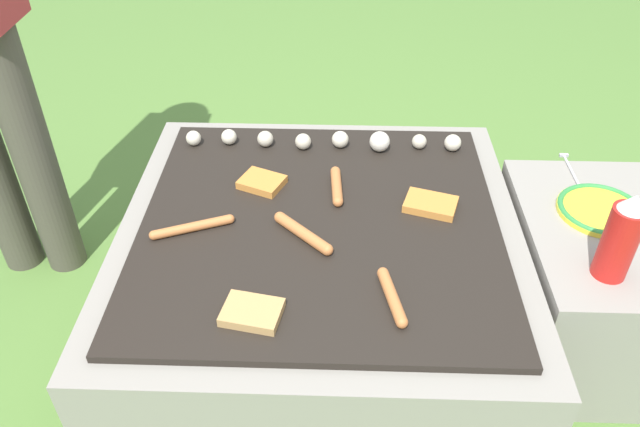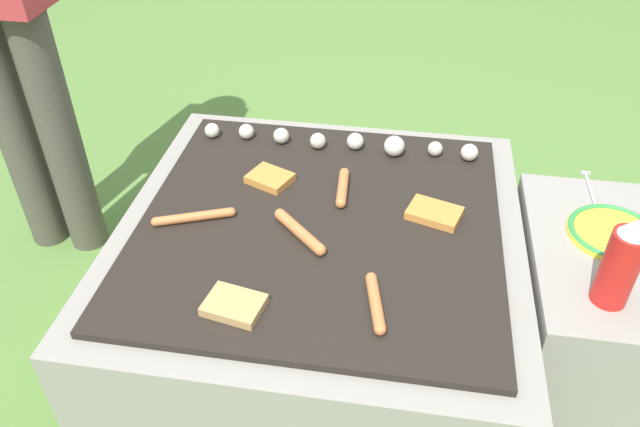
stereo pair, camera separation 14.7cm
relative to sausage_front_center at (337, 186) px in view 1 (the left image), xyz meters
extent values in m
plane|color=#567F38|center=(-0.04, -0.12, -0.39)|extent=(14.00, 14.00, 0.00)
cube|color=gray|center=(-0.04, -0.12, -0.21)|extent=(0.96, 0.96, 0.36)
cube|color=black|center=(-0.04, -0.12, -0.02)|extent=(0.85, 0.85, 0.02)
cube|color=gray|center=(0.64, -0.12, -0.20)|extent=(0.37, 0.56, 0.38)
cylinder|color=#4C473D|center=(-0.83, 0.12, -0.01)|extent=(0.11, 0.11, 0.75)
cylinder|color=#C6753D|center=(0.12, -0.38, 0.00)|extent=(0.05, 0.14, 0.02)
sphere|color=#C6753D|center=(0.10, -0.31, 0.00)|extent=(0.02, 0.02, 0.02)
sphere|color=#C6753D|center=(0.13, -0.45, 0.00)|extent=(0.02, 0.02, 0.02)
cylinder|color=#C6753D|center=(-0.08, -0.19, 0.00)|extent=(0.13, 0.13, 0.03)
sphere|color=#C6753D|center=(-0.02, -0.24, 0.00)|extent=(0.03, 0.03, 0.03)
sphere|color=#C6753D|center=(-0.13, -0.13, 0.00)|extent=(0.03, 0.03, 0.03)
cylinder|color=#C6753D|center=(-0.33, -0.17, 0.00)|extent=(0.17, 0.09, 0.02)
sphere|color=#C6753D|center=(-0.25, -0.14, 0.00)|extent=(0.02, 0.02, 0.02)
sphere|color=#C6753D|center=(-0.42, -0.20, 0.00)|extent=(0.02, 0.02, 0.02)
cylinder|color=#C6753D|center=(0.00, 0.00, 0.00)|extent=(0.03, 0.13, 0.03)
sphere|color=#C6753D|center=(0.00, -0.07, 0.00)|extent=(0.03, 0.03, 0.03)
sphere|color=#C6753D|center=(0.00, 0.07, 0.00)|extent=(0.03, 0.03, 0.03)
cube|color=#D18438|center=(-0.19, 0.01, 0.00)|extent=(0.13, 0.12, 0.02)
cube|color=#D18438|center=(0.23, -0.06, 0.00)|extent=(0.14, 0.12, 0.02)
cube|color=tan|center=(-0.16, -0.43, 0.00)|extent=(0.13, 0.11, 0.02)
sphere|color=beige|center=(-0.40, 0.21, 0.01)|extent=(0.04, 0.04, 0.04)
sphere|color=beige|center=(-0.30, 0.21, 0.01)|extent=(0.04, 0.04, 0.04)
sphere|color=beige|center=(-0.20, 0.21, 0.01)|extent=(0.04, 0.04, 0.04)
sphere|color=beige|center=(-0.10, 0.20, 0.01)|extent=(0.04, 0.04, 0.04)
sphere|color=beige|center=(0.01, 0.21, 0.01)|extent=(0.05, 0.05, 0.05)
sphere|color=silver|center=(0.12, 0.19, 0.02)|extent=(0.06, 0.06, 0.06)
sphere|color=beige|center=(0.23, 0.21, 0.01)|extent=(0.04, 0.04, 0.04)
sphere|color=beige|center=(0.32, 0.20, 0.01)|extent=(0.05, 0.05, 0.05)
cylinder|color=yellow|center=(0.64, -0.07, -0.01)|extent=(0.21, 0.21, 0.01)
torus|color=#338C3F|center=(0.64, -0.07, 0.00)|extent=(0.20, 0.20, 0.01)
cylinder|color=red|center=(0.59, -0.29, 0.07)|extent=(0.07, 0.07, 0.17)
cone|color=white|center=(0.59, -0.29, 0.18)|extent=(0.06, 0.06, 0.04)
cylinder|color=silver|center=(0.62, 0.08, -0.01)|extent=(0.01, 0.20, 0.01)
cube|color=silver|center=(0.62, 0.18, -0.01)|extent=(0.02, 0.01, 0.01)
camera|label=1|loc=(0.00, -1.28, 0.91)|focal=35.00mm
camera|label=2|loc=(0.15, -1.27, 0.91)|focal=35.00mm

